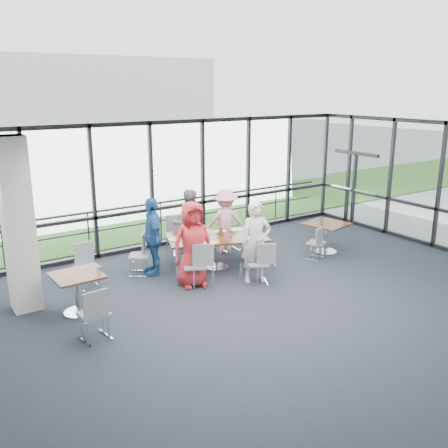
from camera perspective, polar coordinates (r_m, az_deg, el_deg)
floor at (r=9.09m, az=6.26°, el=-10.83°), size 12.00×10.00×0.02m
ceiling at (r=8.20m, az=6.93°, el=9.72°), size 12.00×10.00×0.04m
curtain_wall_back at (r=12.62m, az=-8.27°, el=4.32°), size 12.00×0.10×3.20m
exit_door at (r=15.35m, az=14.63°, el=3.87°), size 0.12×1.60×2.10m
structural_column at (r=9.65m, az=-22.46°, el=-0.16°), size 0.50×0.50×3.20m
apron at (r=17.51m, az=-15.22°, el=1.63°), size 80.00×70.00×0.02m
grass_strip at (r=15.67m, az=-12.84°, el=0.30°), size 80.00×5.00×0.01m
hangar_main at (r=39.32m, az=-20.68°, el=13.05°), size 24.00×10.00×6.00m
guard_rail at (r=13.40m, az=-9.21°, el=0.10°), size 12.00×0.06×0.06m
main_table at (r=11.26m, az=-0.85°, el=-1.89°), size 2.48×1.90×0.75m
side_table_left at (r=9.40m, az=-16.45°, el=-6.24°), size 0.86×0.86×0.75m
side_table_right at (r=12.57m, az=11.64°, el=-0.37°), size 1.10×1.10×0.75m
diner_near_left at (r=10.20m, az=-3.62°, el=-2.32°), size 0.94×0.67×1.79m
diner_near_right at (r=10.42m, az=3.69°, el=-2.09°), size 0.76×0.67×1.73m
diner_far_left at (r=11.93m, az=-4.04°, el=0.02°), size 0.94×0.78×1.67m
diner_far_right at (r=12.26m, az=0.17°, el=0.29°), size 1.15×0.95×1.59m
diner_end at (r=10.95m, az=-8.16°, el=-1.39°), size 0.77×1.11×1.72m
chair_main_nl at (r=10.24m, az=-3.37°, el=-4.78°), size 0.61×0.61×0.93m
chair_main_nr at (r=10.47m, az=3.88°, el=-4.52°), size 0.57×0.57×0.87m
chair_main_fl at (r=12.26m, az=-4.82°, el=-1.36°), size 0.62×0.62×0.94m
chair_main_fr at (r=12.52m, az=0.67°, el=-1.22°), size 0.45×0.45×0.82m
chair_main_end at (r=11.06m, az=-9.63°, el=-3.58°), size 0.59×0.59×0.87m
chair_spare_la at (r=8.46m, az=-14.65°, el=-9.93°), size 0.49×0.49×0.90m
chair_spare_lb at (r=10.60m, az=-15.39°, el=-4.74°), size 0.48×0.48×0.89m
chair_spare_r at (r=12.08m, az=10.48°, el=-2.16°), size 0.52×0.52×0.80m
plate_nl at (r=10.77m, az=-3.85°, el=-2.12°), size 0.28×0.28×0.01m
plate_nr at (r=11.09m, az=3.21°, el=-1.59°), size 0.25×0.25×0.01m
plate_fl at (r=11.49m, az=-3.80°, el=-0.98°), size 0.27×0.27×0.01m
plate_fr at (r=11.75m, az=1.45°, el=-0.59°), size 0.28×0.28×0.01m
plate_end at (r=11.02m, az=-5.65°, el=-1.75°), size 0.28×0.28×0.01m
tumbler_a at (r=10.90m, az=-1.75°, el=-1.53°), size 0.07×0.07×0.14m
tumbler_b at (r=11.10m, az=0.70°, el=-1.24°), size 0.07×0.07×0.13m
tumbler_c at (r=11.48m, az=-0.63°, el=-0.63°), size 0.07×0.07×0.15m
tumbler_d at (r=10.98m, az=-4.34°, el=-1.43°), size 0.07×0.07×0.14m
menu_a at (r=10.76m, az=-1.46°, el=-2.13°), size 0.34×0.26×0.00m
menu_b at (r=11.14m, az=4.01°, el=-1.55°), size 0.39×0.38×0.00m
menu_c at (r=11.62m, az=-0.51°, el=-0.78°), size 0.34×0.27×0.00m
condiment_caddy at (r=11.35m, az=-0.39°, el=-1.10°), size 0.10×0.07×0.04m
ketchup_bottle at (r=11.24m, az=-0.46°, el=-0.89°), size 0.06×0.06×0.18m
green_bottle at (r=11.23m, az=-0.27°, el=-0.85°), size 0.05×0.05×0.20m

